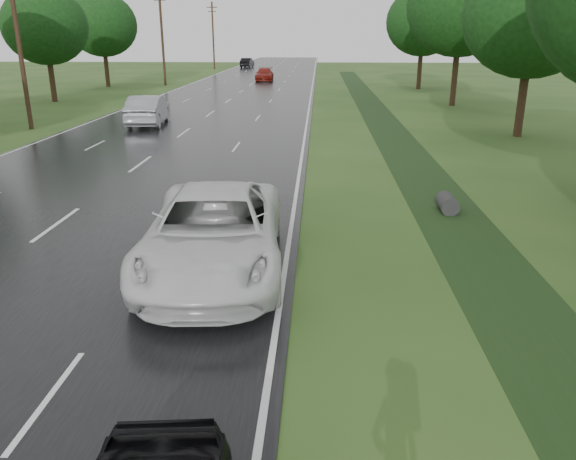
# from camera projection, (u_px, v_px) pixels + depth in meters

# --- Properties ---
(road) EXTENTS (14.00, 180.00, 0.04)m
(road) POSITION_uv_depth(u_px,v_px,m) (237.00, 95.00, 51.01)
(road) COLOR black
(road) RESTS_ON ground
(edge_stripe_east) EXTENTS (0.12, 180.00, 0.01)m
(edge_stripe_east) POSITION_uv_depth(u_px,v_px,m) (311.00, 95.00, 50.66)
(edge_stripe_east) COLOR silver
(edge_stripe_east) RESTS_ON road
(edge_stripe_west) EXTENTS (0.12, 180.00, 0.01)m
(edge_stripe_west) POSITION_uv_depth(u_px,v_px,m) (164.00, 94.00, 51.34)
(edge_stripe_west) COLOR silver
(edge_stripe_west) RESTS_ON road
(center_line) EXTENTS (0.12, 180.00, 0.01)m
(center_line) POSITION_uv_depth(u_px,v_px,m) (237.00, 95.00, 51.00)
(center_line) COLOR silver
(center_line) RESTS_ON road
(drainage_ditch) EXTENTS (2.20, 120.00, 0.56)m
(drainage_ditch) POSITION_uv_depth(u_px,v_px,m) (406.00, 154.00, 25.63)
(drainage_ditch) COLOR #1B3213
(drainage_ditch) RESTS_ON ground
(utility_pole_mid) EXTENTS (1.60, 0.26, 10.00)m
(utility_pole_mid) POSITION_uv_depth(u_px,v_px,m) (18.00, 35.00, 30.91)
(utility_pole_mid) COLOR #331D14
(utility_pole_mid) RESTS_ON ground
(utility_pole_far) EXTENTS (1.60, 0.26, 10.00)m
(utility_pole_far) POSITION_uv_depth(u_px,v_px,m) (162.00, 35.00, 59.20)
(utility_pole_far) COLOR #331D14
(utility_pole_far) RESTS_ON ground
(utility_pole_distant) EXTENTS (1.60, 0.26, 10.00)m
(utility_pole_distant) POSITION_uv_depth(u_px,v_px,m) (213.00, 35.00, 87.49)
(utility_pole_distant) COLOR #331D14
(utility_pole_distant) RESTS_ON ground
(tree_east_c) EXTENTS (7.00, 7.00, 9.29)m
(tree_east_c) POSITION_uv_depth(u_px,v_px,m) (533.00, 15.00, 28.27)
(tree_east_c) COLOR #331D14
(tree_east_c) RESTS_ON ground
(tree_east_d) EXTENTS (8.00, 8.00, 10.76)m
(tree_east_d) POSITION_uv_depth(u_px,v_px,m) (461.00, 7.00, 41.16)
(tree_east_d) COLOR #331D14
(tree_east_d) RESTS_ON ground
(tree_east_f) EXTENTS (7.20, 7.20, 9.62)m
(tree_east_f) POSITION_uv_depth(u_px,v_px,m) (423.00, 22.00, 54.63)
(tree_east_f) COLOR #331D14
(tree_east_f) RESTS_ON ground
(tree_west_d) EXTENTS (6.60, 6.60, 8.80)m
(tree_west_d) POSITION_uv_depth(u_px,v_px,m) (45.00, 26.00, 44.16)
(tree_west_d) COLOR #331D14
(tree_west_d) RESTS_ON ground
(tree_west_f) EXTENTS (7.00, 7.00, 9.29)m
(tree_west_f) POSITION_uv_depth(u_px,v_px,m) (102.00, 25.00, 57.29)
(tree_west_f) COLOR #331D14
(tree_west_f) RESTS_ON ground
(white_pickup) EXTENTS (3.52, 6.79, 1.83)m
(white_pickup) POSITION_uv_depth(u_px,v_px,m) (214.00, 232.00, 12.72)
(white_pickup) COLOR silver
(white_pickup) RESTS_ON road
(silver_sedan) EXTENTS (2.39, 5.48, 1.75)m
(silver_sedan) POSITION_uv_depth(u_px,v_px,m) (148.00, 110.00, 33.63)
(silver_sedan) COLOR gray
(silver_sedan) RESTS_ON road
(far_car_red) EXTENTS (2.15, 5.00, 1.44)m
(far_car_red) POSITION_uv_depth(u_px,v_px,m) (264.00, 74.00, 66.24)
(far_car_red) COLOR maroon
(far_car_red) RESTS_ON road
(far_car_dark) EXTENTS (1.93, 4.73, 1.53)m
(far_car_dark) POSITION_uv_depth(u_px,v_px,m) (247.00, 63.00, 93.38)
(far_car_dark) COLOR black
(far_car_dark) RESTS_ON road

